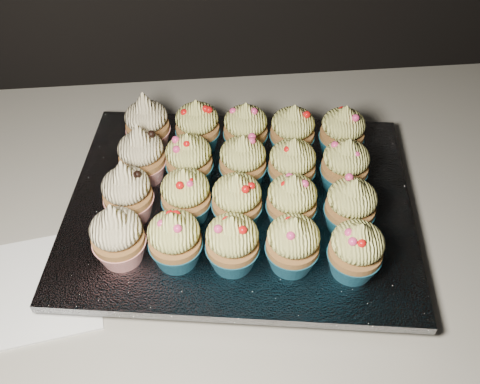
# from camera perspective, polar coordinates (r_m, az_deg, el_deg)

# --- Properties ---
(cabinet) EXTENTS (2.40, 0.60, 0.86)m
(cabinet) POSITION_cam_1_polar(r_m,az_deg,el_deg) (1.17, 9.98, -15.90)
(cabinet) COLOR black
(cabinet) RESTS_ON ground
(worktop) EXTENTS (2.44, 0.64, 0.04)m
(worktop) POSITION_cam_1_polar(r_m,az_deg,el_deg) (0.80, 14.02, -0.86)
(worktop) COLOR beige
(worktop) RESTS_ON cabinet
(napkin) EXTENTS (0.17, 0.17, 0.00)m
(napkin) POSITION_cam_1_polar(r_m,az_deg,el_deg) (0.71, -20.97, -9.50)
(napkin) COLOR white
(napkin) RESTS_ON worktop
(baking_tray) EXTENTS (0.46, 0.38, 0.02)m
(baking_tray) POSITION_cam_1_polar(r_m,az_deg,el_deg) (0.72, 0.00, -2.11)
(baking_tray) COLOR black
(baking_tray) RESTS_ON worktop
(foil_lining) EXTENTS (0.50, 0.42, 0.01)m
(foil_lining) POSITION_cam_1_polar(r_m,az_deg,el_deg) (0.71, 0.00, -1.21)
(foil_lining) COLOR silver
(foil_lining) RESTS_ON baking_tray
(cupcake_0) EXTENTS (0.06, 0.06, 0.10)m
(cupcake_0) POSITION_cam_1_polar(r_m,az_deg,el_deg) (0.63, -12.93, -4.58)
(cupcake_0) COLOR red
(cupcake_0) RESTS_ON foil_lining
(cupcake_1) EXTENTS (0.06, 0.06, 0.08)m
(cupcake_1) POSITION_cam_1_polar(r_m,az_deg,el_deg) (0.62, -6.97, -5.06)
(cupcake_1) COLOR #185872
(cupcake_1) RESTS_ON foil_lining
(cupcake_2) EXTENTS (0.06, 0.06, 0.08)m
(cupcake_2) POSITION_cam_1_polar(r_m,az_deg,el_deg) (0.61, -0.82, -5.47)
(cupcake_2) COLOR #185872
(cupcake_2) RESTS_ON foil_lining
(cupcake_3) EXTENTS (0.06, 0.06, 0.08)m
(cupcake_3) POSITION_cam_1_polar(r_m,az_deg,el_deg) (0.62, 5.64, -5.55)
(cupcake_3) COLOR #185872
(cupcake_3) RESTS_ON foil_lining
(cupcake_4) EXTENTS (0.06, 0.06, 0.08)m
(cupcake_4) POSITION_cam_1_polar(r_m,az_deg,el_deg) (0.62, 12.25, -6.10)
(cupcake_4) COLOR #185872
(cupcake_4) RESTS_ON foil_lining
(cupcake_5) EXTENTS (0.06, 0.06, 0.10)m
(cupcake_5) POSITION_cam_1_polar(r_m,az_deg,el_deg) (0.68, -11.92, -0.07)
(cupcake_5) COLOR red
(cupcake_5) RESTS_ON foil_lining
(cupcake_6) EXTENTS (0.06, 0.06, 0.08)m
(cupcake_6) POSITION_cam_1_polar(r_m,az_deg,el_deg) (0.66, -5.78, -0.43)
(cupcake_6) COLOR #185872
(cupcake_6) RESTS_ON foil_lining
(cupcake_7) EXTENTS (0.06, 0.06, 0.08)m
(cupcake_7) POSITION_cam_1_polar(r_m,az_deg,el_deg) (0.66, -0.34, -0.96)
(cupcake_7) COLOR #185872
(cupcake_7) RESTS_ON foil_lining
(cupcake_8) EXTENTS (0.06, 0.06, 0.08)m
(cupcake_8) POSITION_cam_1_polar(r_m,az_deg,el_deg) (0.66, 5.53, -1.06)
(cupcake_8) COLOR #185872
(cupcake_8) RESTS_ON foil_lining
(cupcake_9) EXTENTS (0.06, 0.06, 0.08)m
(cupcake_9) POSITION_cam_1_polar(r_m,az_deg,el_deg) (0.66, 11.70, -1.49)
(cupcake_9) COLOR #185872
(cupcake_9) RESTS_ON foil_lining
(cupcake_10) EXTENTS (0.06, 0.06, 0.10)m
(cupcake_10) POSITION_cam_1_polar(r_m,az_deg,el_deg) (0.72, -10.44, 3.85)
(cupcake_10) COLOR red
(cupcake_10) RESTS_ON foil_lining
(cupcake_11) EXTENTS (0.06, 0.06, 0.08)m
(cupcake_11) POSITION_cam_1_polar(r_m,az_deg,el_deg) (0.71, -5.45, 3.39)
(cupcake_11) COLOR #185872
(cupcake_11) RESTS_ON foil_lining
(cupcake_12) EXTENTS (0.06, 0.06, 0.08)m
(cupcake_12) POSITION_cam_1_polar(r_m,az_deg,el_deg) (0.70, 0.30, 3.20)
(cupcake_12) COLOR #185872
(cupcake_12) RESTS_ON foil_lining
(cupcake_13) EXTENTS (0.06, 0.06, 0.08)m
(cupcake_13) POSITION_cam_1_polar(r_m,az_deg,el_deg) (0.70, 5.57, 2.85)
(cupcake_13) COLOR #185872
(cupcake_13) RESTS_ON foil_lining
(cupcake_14) EXTENTS (0.06, 0.06, 0.08)m
(cupcake_14) POSITION_cam_1_polar(r_m,az_deg,el_deg) (0.71, 11.12, 2.77)
(cupcake_14) COLOR #185872
(cupcake_14) RESTS_ON foil_lining
(cupcake_15) EXTENTS (0.06, 0.06, 0.10)m
(cupcake_15) POSITION_cam_1_polar(r_m,az_deg,el_deg) (0.77, -9.87, 7.19)
(cupcake_15) COLOR red
(cupcake_15) RESTS_ON foil_lining
(cupcake_16) EXTENTS (0.06, 0.06, 0.08)m
(cupcake_16) POSITION_cam_1_polar(r_m,az_deg,el_deg) (0.76, -4.56, 6.96)
(cupcake_16) COLOR #185872
(cupcake_16) RESTS_ON foil_lining
(cupcake_17) EXTENTS (0.06, 0.06, 0.08)m
(cupcake_17) POSITION_cam_1_polar(r_m,az_deg,el_deg) (0.75, 0.60, 6.68)
(cupcake_17) COLOR #185872
(cupcake_17) RESTS_ON foil_lining
(cupcake_18) EXTENTS (0.06, 0.06, 0.08)m
(cupcake_18) POSITION_cam_1_polar(r_m,az_deg,el_deg) (0.75, 5.61, 6.43)
(cupcake_18) COLOR #185872
(cupcake_18) RESTS_ON foil_lining
(cupcake_19) EXTENTS (0.06, 0.06, 0.08)m
(cupcake_19) POSITION_cam_1_polar(r_m,az_deg,el_deg) (0.76, 10.84, 6.25)
(cupcake_19) COLOR #185872
(cupcake_19) RESTS_ON foil_lining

